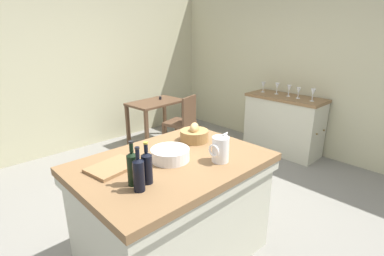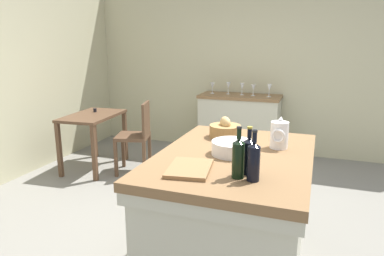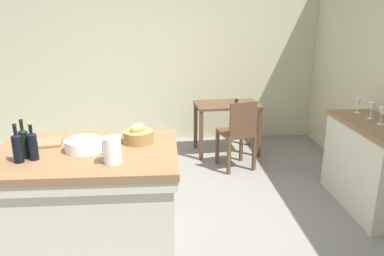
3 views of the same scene
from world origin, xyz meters
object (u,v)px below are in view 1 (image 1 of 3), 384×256
Objects in this scene: wooden_chair at (183,122)px; wine_glass_middle at (289,88)px; wine_glass_far_left at (313,93)px; wine_glass_right at (277,86)px; bread_basket at (194,135)px; island_table at (174,206)px; writing_desk at (156,108)px; wine_bottle_green at (139,173)px; wine_glass_far_right at (263,85)px; wine_bottle_amber at (133,167)px; cutting_board at (113,167)px; side_cabinet at (283,124)px; wash_bowl at (170,154)px; wine_bottle_dark at (147,167)px; wine_glass_left at (299,91)px; pitcher at (220,149)px.

wine_glass_middle is (1.20, -1.09, 0.52)m from wooden_chair.
wine_glass_right is (0.07, 0.61, -0.00)m from wine_glass_far_left.
wooden_chair is at bearing 51.47° from bread_basket.
writing_desk is (1.52, 2.25, 0.13)m from island_table.
wine_bottle_green reaches higher than wine_glass_far_left.
wine_bottle_green reaches higher than writing_desk.
island_table is 2.97m from wine_glass_far_right.
island_table is 2.92m from wine_glass_right.
wine_bottle_amber reaches higher than wooden_chair.
wine_glass_middle reaches higher than cutting_board.
bread_basket is 0.74× the size of cutting_board.
wooden_chair is 2.68× the size of cutting_board.
wine_glass_far_left is at bearing 6.32° from wine_bottle_green.
wine_bottle_amber is at bearing 80.66° from wine_bottle_green.
side_cabinet is 2.09m from writing_desk.
wine_glass_middle is at bearing 8.77° from bread_basket.
wooden_chair is 1.94m from wine_glass_far_left.
wash_bowl reaches higher than wooden_chair.
wine_glass_middle is (2.76, 0.54, 0.54)m from island_table.
wooden_chair is at bearing 137.53° from side_cabinet.
wine_glass_far_right is at bearing 20.33° from wine_bottle_dark.
wine_glass_left is (3.08, 0.53, -0.01)m from wine_bottle_dark.
bread_basket is (-1.16, -1.45, 0.46)m from wooden_chair.
wine_glass_far_left is 1.02× the size of wine_glass_right.
bread_basket is 0.85× the size of wine_bottle_amber.
island_table reaches higher than writing_desk.
wash_bowl is 0.99× the size of wine_bottle_amber.
wine_bottle_dark is 3.30m from wine_glass_far_right.
wine_bottle_dark is at bearing -152.87° from wash_bowl.
wine_glass_far_right is at bearing 26.66° from pitcher.
bread_basket reaches higher than wash_bowl.
island_table is at bearing -176.97° from wine_glass_far_left.
wine_glass_far_right is at bearing 86.53° from wine_glass_far_left.
cutting_board reaches higher than wooden_chair.
wine_bottle_amber is at bearing -168.36° from wine_glass_middle.
wine_glass_middle is at bearing 11.08° from island_table.
side_cabinet is 2.41m from bread_basket.
wine_glass_middle is 0.45m from wine_glass_far_right.
side_cabinet is 1.59m from wooden_chair.
wine_bottle_green reaches higher than cutting_board.
wash_bowl reaches higher than island_table.
island_table is 5.08× the size of wine_bottle_dark.
wine_glass_left reaches higher than wooden_chair.
writing_desk is 5.89× the size of wine_glass_left.
wine_bottle_green reaches higher than wine_glass_middle.
pitcher is at bearing -162.14° from wine_glass_middle.
wine_glass_right is (0.04, 0.19, 0.57)m from side_cabinet.
writing_desk is 2.27m from wine_glass_left.
wine_glass_far_left reaches higher than wine_glass_right.
bread_basket reaches higher than wine_glass_left.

